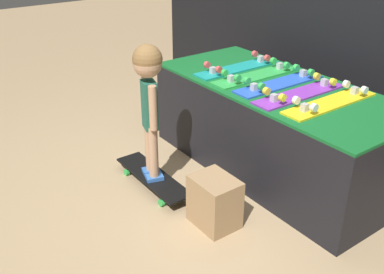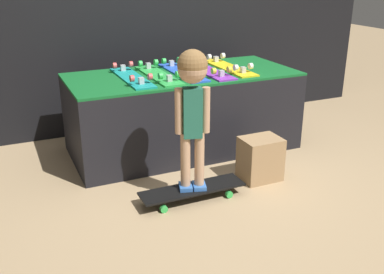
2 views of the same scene
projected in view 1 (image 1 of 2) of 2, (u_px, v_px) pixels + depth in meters
The scene contains 11 objects.
ground_plane at pixel (211, 192), 3.33m from camera, with size 16.00×16.00×0.00m, color tan.
back_wall at pixel (354, 15), 3.56m from camera, with size 5.09×0.10×2.25m.
display_rack at pixel (275, 128), 3.50m from camera, with size 2.00×0.89×0.71m.
skateboard_teal_on_rack at pixel (237, 67), 3.66m from camera, with size 0.18×0.78×0.09m.
skateboard_green_on_rack at pixel (256, 75), 3.49m from camera, with size 0.18×0.78×0.09m.
skateboard_blue_on_rack at pixel (279, 83), 3.33m from camera, with size 0.18×0.78×0.09m.
skateboard_purple_on_rack at pixel (300, 93), 3.15m from camera, with size 0.18×0.78×0.09m.
skateboard_yellow_on_rack at pixel (330, 102), 3.00m from camera, with size 0.18×0.78×0.09m.
skateboard_on_floor at pixel (153, 177), 3.37m from camera, with size 0.77×0.21×0.09m.
child at pixel (149, 88), 3.05m from camera, with size 0.23×0.20×1.00m.
storage_box at pixel (215, 202), 2.92m from camera, with size 0.31×0.24×0.34m.
Camera 1 is at (2.17, -1.75, 1.87)m, focal length 42.00 mm.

